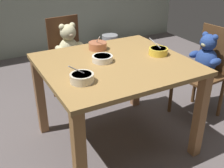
% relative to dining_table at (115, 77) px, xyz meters
% --- Properties ---
extents(ground_plane, '(5.20, 5.20, 0.04)m').
position_rel_dining_table_xyz_m(ground_plane, '(0.00, 0.00, -0.65)').
color(ground_plane, '#605756').
extents(dining_table, '(1.11, 1.01, 0.76)m').
position_rel_dining_table_xyz_m(dining_table, '(0.00, 0.00, 0.00)').
color(dining_table, '#9D7640').
rests_on(dining_table, ground_plane).
extents(teddy_chair_near_right, '(0.45, 0.43, 0.88)m').
position_rel_dining_table_xyz_m(teddy_chair_near_right, '(0.99, 0.01, -0.07)').
color(teddy_chair_near_right, brown).
rests_on(teddy_chair_near_right, ground_plane).
extents(teddy_chair_far_center, '(0.42, 0.43, 0.90)m').
position_rel_dining_table_xyz_m(teddy_chair_far_center, '(-0.03, 0.94, -0.06)').
color(teddy_chair_far_center, '#4E2E1B').
rests_on(teddy_chair_far_center, ground_plane).
extents(porridge_bowl_terracotta_far_center, '(0.16, 0.17, 0.14)m').
position_rel_dining_table_xyz_m(porridge_bowl_terracotta_far_center, '(0.01, 0.33, 0.16)').
color(porridge_bowl_terracotta_far_center, '#BA6946').
rests_on(porridge_bowl_terracotta_far_center, dining_table).
extents(porridge_bowl_yellow_near_right, '(0.16, 0.16, 0.13)m').
position_rel_dining_table_xyz_m(porridge_bowl_yellow_near_right, '(0.39, -0.03, 0.16)').
color(porridge_bowl_yellow_near_right, yellow).
rests_on(porridge_bowl_yellow_near_right, dining_table).
extents(porridge_bowl_cream_near_left, '(0.17, 0.16, 0.13)m').
position_rel_dining_table_xyz_m(porridge_bowl_cream_near_left, '(-0.36, -0.20, 0.16)').
color(porridge_bowl_cream_near_left, beige).
rests_on(porridge_bowl_cream_near_left, dining_table).
extents(porridge_bowl_white_center, '(0.16, 0.16, 0.05)m').
position_rel_dining_table_xyz_m(porridge_bowl_white_center, '(-0.08, 0.06, 0.15)').
color(porridge_bowl_white_center, white).
rests_on(porridge_bowl_white_center, dining_table).
extents(metal_pail, '(0.26, 0.26, 0.25)m').
position_rel_dining_table_xyz_m(metal_pail, '(1.10, 2.15, -0.51)').
color(metal_pail, '#93969B').
rests_on(metal_pail, ground_plane).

